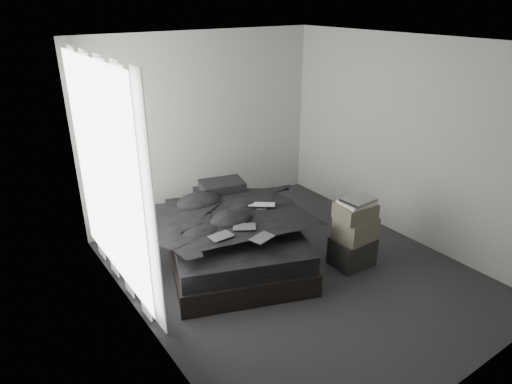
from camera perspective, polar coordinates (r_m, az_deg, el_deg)
floor at (r=5.50m, az=4.86°, el=-9.93°), size 3.60×4.20×0.01m
ceiling at (r=4.62m, az=6.00°, el=18.14°), size 3.60×4.20×0.01m
wall_back at (r=6.57m, az=-6.59°, el=8.12°), size 3.60×0.01×2.60m
wall_front at (r=3.72m, az=26.75°, el=-6.75°), size 3.60×0.01×2.60m
wall_left at (r=4.06m, az=-14.48°, el=-2.33°), size 0.01×4.20×2.60m
wall_right at (r=6.18m, az=18.35°, el=6.09°), size 0.01×4.20×2.60m
window_left at (r=4.85m, az=-18.23°, el=2.10°), size 0.02×2.00×2.30m
curtain_left at (r=4.88m, az=-17.58°, el=1.47°), size 0.06×2.12×2.48m
bed at (r=5.65m, az=-2.82°, el=-7.25°), size 2.11×2.40×0.27m
mattress at (r=5.53m, az=-2.87°, el=-5.09°), size 2.03×2.32×0.21m
duvet at (r=5.39m, az=-2.81°, el=-3.24°), size 1.97×2.11×0.23m
pillow_lower at (r=6.13m, az=-4.87°, el=-0.36°), size 0.70×0.59×0.14m
pillow_upper at (r=6.07m, az=-4.25°, el=0.77°), size 0.64×0.51×0.13m
laptop at (r=5.49m, az=0.70°, el=-1.17°), size 0.38×0.36×0.03m
comic_a at (r=4.87m, az=-4.42°, el=-4.77°), size 0.26×0.17×0.01m
comic_b at (r=5.04m, az=-1.48°, el=-3.57°), size 0.30×0.27×0.01m
comic_c at (r=4.82m, az=0.78°, el=-4.85°), size 0.29×0.22×0.01m
side_stand at (r=5.51m, az=-15.34°, el=-6.91°), size 0.39×0.39×0.62m
papers at (r=5.36m, az=-15.57°, el=-3.99°), size 0.29×0.25×0.01m
floor_books at (r=5.45m, az=-7.28°, el=-9.36°), size 0.22×0.26×0.16m
box_lower at (r=5.66m, az=11.93°, el=-7.26°), size 0.49×0.40×0.35m
box_mid at (r=5.51m, az=12.34°, el=-4.49°), size 0.45×0.36×0.27m
box_upper at (r=5.40m, az=12.31°, el=-2.36°), size 0.46×0.38×0.19m
art_book_white at (r=5.36m, az=12.49°, el=-1.26°), size 0.38×0.31×0.04m
art_book_snake at (r=5.35m, az=12.68°, el=-0.94°), size 0.37×0.30×0.03m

